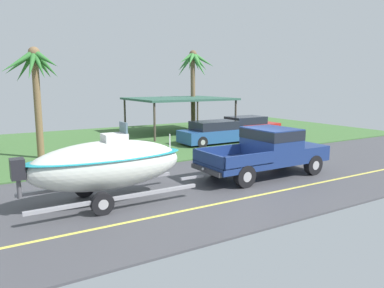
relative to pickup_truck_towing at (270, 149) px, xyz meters
name	(u,v)px	position (x,y,z in m)	size (l,w,h in m)	color
ground	(148,147)	(-1.56, 8.32, -1.06)	(36.00, 22.00, 0.11)	#424247
pickup_truck_towing	(270,149)	(0.00, 0.00, 0.00)	(5.54, 2.08, 1.89)	navy
boat_on_trailer	(107,165)	(-6.64, 0.00, 0.15)	(6.12, 2.14, 2.46)	gray
parked_sedan_near	(247,127)	(5.95, 8.59, -0.37)	(4.36, 1.86, 1.38)	#B21E19
parked_sedan_far	(216,133)	(2.47, 7.26, -0.37)	(4.69, 1.81, 1.38)	#234C89
carport_awning	(179,99)	(2.66, 12.22, 1.41)	(6.75, 5.53, 2.57)	#4C4238
palm_tree_near_left	(35,73)	(-7.34, 8.05, 3.02)	(2.76, 2.87, 5.29)	brown
palm_tree_mid	(194,69)	(4.72, 13.61, 3.63)	(3.47, 3.20, 6.05)	brown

